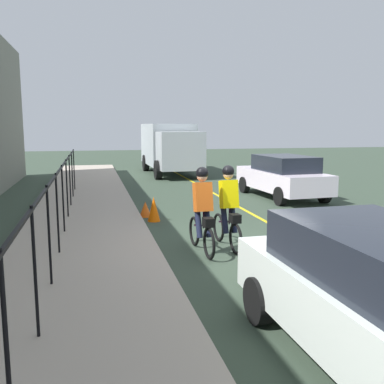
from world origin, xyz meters
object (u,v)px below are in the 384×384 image
object	(u,v)px
patrol_sedan	(283,176)
cyclist_follow	(202,211)
cyclist_lead	(228,207)
box_truck_background	(170,146)
traffic_cone_far	(145,209)
traffic_cone_near	(154,209)

from	to	relation	value
patrol_sedan	cyclist_follow	bearing A→B (deg)	139.29
cyclist_follow	patrol_sedan	world-z (taller)	cyclist_follow
cyclist_lead	box_truck_background	xyz separation A→B (m)	(15.09, -1.46, 0.64)
traffic_cone_far	cyclist_follow	bearing A→B (deg)	-169.72
cyclist_lead	traffic_cone_near	size ratio (longest dim) A/B	2.62
cyclist_follow	box_truck_background	distance (m)	15.48
cyclist_follow	traffic_cone_near	size ratio (longest dim) A/B	2.62
cyclist_follow	box_truck_background	size ratio (longest dim) A/B	0.27
traffic_cone_far	patrol_sedan	bearing A→B (deg)	-67.39
patrol_sedan	traffic_cone_far	xyz separation A→B (m)	(-2.25, 5.40, -0.60)
box_truck_background	traffic_cone_far	size ratio (longest dim) A/B	14.79
cyclist_lead	traffic_cone_near	xyz separation A→B (m)	(3.07, 1.19, -0.56)
cyclist_follow	cyclist_lead	bearing A→B (deg)	-73.38
patrol_sedan	cyclist_lead	bearing A→B (deg)	142.23
patrol_sedan	traffic_cone_far	size ratio (longest dim) A/B	9.87
cyclist_lead	cyclist_follow	xyz separation A→B (m)	(-0.23, 0.64, 0.00)
cyclist_follow	traffic_cone_far	bearing A→B (deg)	7.28
cyclist_follow	box_truck_background	bearing A→B (deg)	-10.79
box_truck_background	traffic_cone_far	world-z (taller)	box_truck_background
cyclist_follow	patrol_sedan	size ratio (longest dim) A/B	0.41
patrol_sedan	box_truck_background	bearing A→B (deg)	12.27
box_truck_background	traffic_cone_near	size ratio (longest dim) A/B	9.69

